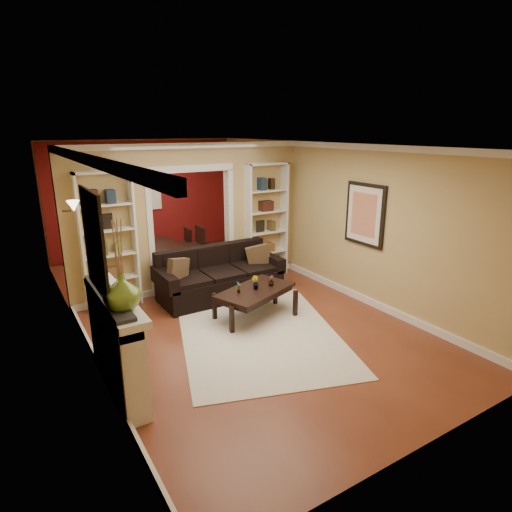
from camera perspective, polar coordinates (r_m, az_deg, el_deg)
floor at (r=7.40m, az=-4.54°, el=-6.79°), size 8.00×8.00×0.00m
ceiling at (r=6.80m, az=-5.08°, el=14.57°), size 8.00×8.00×0.00m
wall_back at (r=10.64m, az=-14.68°, el=7.55°), size 8.00×0.00×8.00m
wall_front at (r=4.01m, az=22.32°, el=-8.07°), size 8.00×0.00×8.00m
wall_left at (r=6.33m, az=-23.27°, el=0.71°), size 0.00×8.00×8.00m
wall_right at (r=8.21m, az=9.40°, el=5.28°), size 0.00×8.00×8.00m
partition_wall at (r=8.04m, az=-8.69°, el=5.07°), size 4.50×0.15×2.70m
red_back_panel at (r=10.62m, az=-14.62°, el=7.37°), size 4.44×0.04×2.64m
dining_window at (r=10.55m, az=-14.65°, el=8.57°), size 0.78×0.03×0.98m
area_rug at (r=6.51m, az=0.32°, el=-10.15°), size 3.12×3.69×0.01m
sofa at (r=7.71m, az=-4.81°, el=-2.33°), size 2.25×0.97×0.88m
pillow_left at (r=7.32m, az=-10.36°, el=-1.90°), size 0.44×0.31×0.43m
pillow_right at (r=8.00m, az=0.33°, el=-0.03°), size 0.44×0.29×0.42m
coffee_table at (r=6.90m, az=-0.10°, el=-6.33°), size 1.46×1.12×0.49m
plant_left at (r=6.63m, az=-2.32°, el=-4.17°), size 0.11×0.12×0.19m
plant_center at (r=6.77m, az=-0.10°, el=-3.58°), size 0.13×0.14×0.22m
plant_right at (r=6.93m, az=2.03°, el=-3.30°), size 0.10×0.10×0.17m
bookshelf_left at (r=7.48m, az=-19.07°, el=1.88°), size 0.90×0.30×2.30m
bookshelf_right at (r=8.65m, az=1.33°, el=4.72°), size 0.90×0.30×2.30m
fireplace at (r=5.24m, az=-17.89°, el=-11.03°), size 0.32×1.70×1.16m
vase at (r=4.55m, az=-17.45°, el=-4.55°), size 0.48×0.48×0.40m
mirror at (r=4.78m, az=-20.81°, el=1.74°), size 0.03×0.95×1.10m
wall_sconce at (r=6.78m, az=-23.64°, el=5.83°), size 0.18×0.18×0.22m
framed_art at (r=7.44m, az=14.26°, el=5.37°), size 0.04×0.85×1.05m
dining_table at (r=9.57m, az=-12.44°, el=0.01°), size 1.49×0.83×0.52m
dining_chair_nw at (r=9.08m, az=-15.15°, el=0.26°), size 0.53×0.53×0.93m
dining_chair_ne at (r=9.43m, az=-8.76°, el=1.20°), size 0.54×0.54×0.91m
dining_chair_sw at (r=9.65m, az=-16.17°, el=0.83°), size 0.51×0.51×0.83m
dining_chair_se at (r=9.99m, az=-10.09°, el=1.54°), size 0.44×0.44×0.75m
chandelier at (r=9.33m, az=-12.56°, el=10.63°), size 0.50×0.50×0.30m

